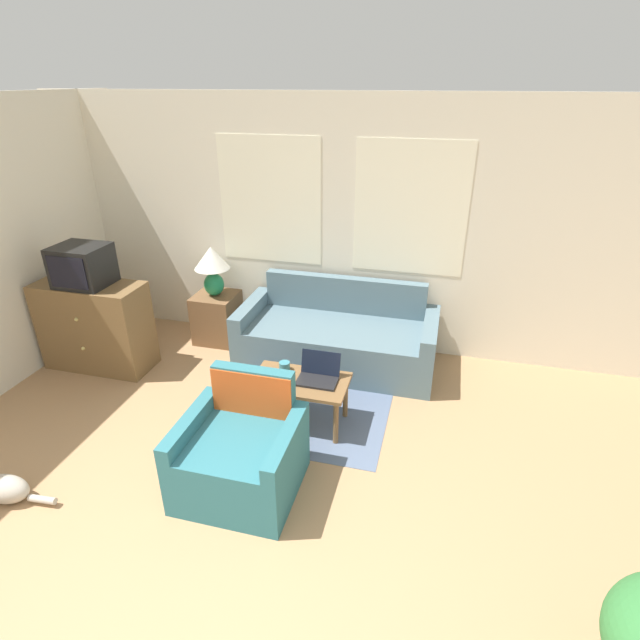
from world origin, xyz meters
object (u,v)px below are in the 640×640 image
object	(u,v)px
couch	(338,338)
laptop	(318,374)
armchair	(242,454)
television	(82,265)
cup_navy	(285,366)
cup_yellow	(274,382)
table_lamp	(212,265)
cat_black	(3,488)
coffee_table	(300,386)
cup_white	(276,375)

from	to	relation	value
couch	laptop	distance (m)	1.08
armchair	television	world-z (taller)	television
television	cup_navy	bearing A→B (deg)	-7.82
cup_yellow	television	bearing A→B (deg)	165.03
laptop	cup_yellow	bearing A→B (deg)	-147.03
table_lamp	cup_yellow	bearing A→B (deg)	-49.74
laptop	cup_yellow	size ratio (longest dim) A/B	3.15
cat_black	coffee_table	bearing A→B (deg)	-146.85
table_lamp	cat_black	size ratio (longest dim) A/B	0.84
laptop	cup_navy	size ratio (longest dim) A/B	3.59
cup_yellow	cat_black	xyz separation A→B (m)	(-1.61, -1.22, -0.38)
television	laptop	size ratio (longest dim) A/B	1.45
television	coffee_table	size ratio (longest dim) A/B	0.60
laptop	cup_yellow	world-z (taller)	laptop
cup_white	laptop	bearing A→B (deg)	14.32
table_lamp	cat_black	distance (m)	2.77
laptop	cup_white	world-z (taller)	laptop
table_lamp	cat_black	xyz separation A→B (m)	(-0.43, -2.62, -0.80)
armchair	cup_navy	distance (m)	0.94
armchair	television	bearing A→B (deg)	149.88
television	table_lamp	world-z (taller)	television
couch	laptop	xyz separation A→B (m)	(0.07, -1.06, 0.22)
cup_yellow	coffee_table	bearing A→B (deg)	42.36
table_lamp	coffee_table	distance (m)	1.90
cup_navy	couch	bearing A→B (deg)	75.92
cup_navy	cup_white	xyz separation A→B (m)	(-0.02, -0.16, 0.00)
television	armchair	bearing A→B (deg)	-30.12
armchair	cat_black	size ratio (longest dim) A/B	1.26
couch	cat_black	world-z (taller)	couch
armchair	coffee_table	bearing A→B (deg)	76.37
coffee_table	cup_navy	distance (m)	0.23
armchair	cup_yellow	xyz separation A→B (m)	(0.03, 0.64, 0.21)
couch	table_lamp	xyz separation A→B (m)	(-1.42, 0.13, 0.64)
cat_black	armchair	bearing A→B (deg)	-164.51
table_lamp	couch	bearing A→B (deg)	-5.16
armchair	coffee_table	distance (m)	0.83
laptop	cat_black	bearing A→B (deg)	-143.35
television	table_lamp	size ratio (longest dim) A/B	0.88
couch	cup_yellow	distance (m)	1.30
couch	television	xyz separation A→B (m)	(-2.35, -0.70, 0.83)
coffee_table	laptop	world-z (taller)	laptop
television	cat_black	distance (m)	2.11
armchair	television	xyz separation A→B (m)	(-2.08, 1.21, 0.82)
couch	television	bearing A→B (deg)	-163.41
television	cup_yellow	size ratio (longest dim) A/B	4.57
laptop	table_lamp	bearing A→B (deg)	141.52
television	cup_yellow	world-z (taller)	television
table_lamp	television	bearing A→B (deg)	-138.27
armchair	table_lamp	size ratio (longest dim) A/B	1.50
laptop	cup_navy	world-z (taller)	laptop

